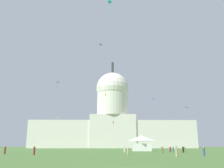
{
  "coord_description": "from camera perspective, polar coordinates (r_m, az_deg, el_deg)",
  "views": [
    {
      "loc": [
        -1.99,
        -20.13,
        1.78
      ],
      "look_at": [
        0.42,
        94.27,
        29.68
      ],
      "focal_mm": 40.63,
      "sensor_mm": 36.0,
      "label": 1
    }
  ],
  "objects": [
    {
      "name": "person_tan_near_tree_east",
      "position": [
        44.31,
        14.31,
        -14.58
      ],
      "size": [
        0.49,
        0.49,
        1.69
      ],
      "rotation": [
        0.0,
        0.0,
        2.23
      ],
      "color": "tan",
      "rests_on": "ground_plane"
    },
    {
      "name": "kite_black_low",
      "position": [
        130.2,
        0.52,
        -7.29
      ],
      "size": [
        1.08,
        1.67,
        4.49
      ],
      "rotation": [
        0.0,
        0.0,
        1.52
      ],
      "color": "black"
    },
    {
      "name": "person_tan_back_right",
      "position": [
        52.23,
        3.63,
        -14.88
      ],
      "size": [
        0.46,
        0.46,
        1.48
      ],
      "rotation": [
        0.0,
        0.0,
        2.69
      ],
      "color": "tan",
      "rests_on": "ground_plane"
    },
    {
      "name": "event_tent",
      "position": [
        88.63,
        6.68,
        -13.11
      ],
      "size": [
        6.91,
        6.15,
        5.12
      ],
      "rotation": [
        0.0,
        0.0,
        -0.07
      ],
      "color": "white",
      "rests_on": "ground_plane"
    },
    {
      "name": "person_black_back_left",
      "position": [
        71.53,
        15.7,
        -14.01
      ],
      "size": [
        0.5,
        0.5,
        1.71
      ],
      "rotation": [
        0.0,
        0.0,
        4.51
      ],
      "color": "black",
      "rests_on": "ground_plane"
    },
    {
      "name": "kite_magenta_low",
      "position": [
        159.76,
        0.28,
        -8.67
      ],
      "size": [
        0.77,
        0.79,
        3.03
      ],
      "rotation": [
        0.0,
        0.0,
        2.93
      ],
      "color": "#D1339E"
    },
    {
      "name": "kite_white_low",
      "position": [
        148.19,
        12.61,
        -7.11
      ],
      "size": [
        1.7,
        1.46,
        0.22
      ],
      "rotation": [
        0.0,
        0.0,
        5.77
      ],
      "color": "white"
    },
    {
      "name": "person_denim_deep_crowd",
      "position": [
        47.16,
        19.89,
        -14.21
      ],
      "size": [
        0.36,
        0.36,
        1.53
      ],
      "rotation": [
        0.0,
        0.0,
        1.69
      ],
      "color": "#3D5684",
      "rests_on": "ground_plane"
    },
    {
      "name": "person_olive_lawn_far_left",
      "position": [
        76.93,
        16.02,
        -14.0
      ],
      "size": [
        0.53,
        0.53,
        1.52
      ],
      "rotation": [
        0.0,
        0.0,
        5.29
      ],
      "color": "olive",
      "rests_on": "ground_plane"
    },
    {
      "name": "person_maroon_near_tent",
      "position": [
        77.59,
        12.98,
        -14.14
      ],
      "size": [
        0.66,
        0.66,
        1.63
      ],
      "rotation": [
        0.0,
        0.0,
        0.58
      ],
      "color": "maroon",
      "rests_on": "ground_plane"
    },
    {
      "name": "person_white_edge_west",
      "position": [
        72.8,
        2.83,
        -14.48
      ],
      "size": [
        0.47,
        0.47,
        1.68
      ],
      "rotation": [
        0.0,
        0.0,
        3.42
      ],
      "color": "silver",
      "rests_on": "ground_plane"
    },
    {
      "name": "kite_gold_mid",
      "position": [
        160.95,
        -12.16,
        -7.5
      ],
      "size": [
        0.67,
        0.23,
        2.39
      ],
      "rotation": [
        0.0,
        0.0,
        2.19
      ],
      "color": "gold"
    },
    {
      "name": "person_teal_lawn_far_right",
      "position": [
        70.33,
        13.61,
        -14.12
      ],
      "size": [
        0.43,
        0.43,
        1.73
      ],
      "rotation": [
        0.0,
        0.0,
        0.41
      ],
      "color": "#1E757A",
      "rests_on": "ground_plane"
    },
    {
      "name": "person_denim_back_center",
      "position": [
        55.5,
        19.97,
        -14.02
      ],
      "size": [
        0.47,
        0.47,
        1.57
      ],
      "rotation": [
        0.0,
        0.0,
        1.47
      ],
      "color": "#3D5684",
      "rests_on": "ground_plane"
    },
    {
      "name": "kite_lime_mid",
      "position": [
        102.75,
        -2.9,
        -0.85
      ],
      "size": [
        0.39,
        0.74,
        0.86
      ],
      "rotation": [
        0.0,
        0.0,
        4.47
      ],
      "color": "#8CD133"
    },
    {
      "name": "person_maroon_near_tree_west",
      "position": [
        53.03,
        -17.1,
        -14.16
      ],
      "size": [
        0.52,
        0.52,
        1.77
      ],
      "rotation": [
        0.0,
        0.0,
        5.78
      ],
      "color": "maroon",
      "rests_on": "ground_plane"
    },
    {
      "name": "person_olive_front_left",
      "position": [
        63.54,
        11.26,
        -14.41
      ],
      "size": [
        0.55,
        0.55,
        1.6
      ],
      "rotation": [
        0.0,
        0.0,
        4.92
      ],
      "color": "olive",
      "rests_on": "ground_plane"
    },
    {
      "name": "kite_cyan_mid",
      "position": [
        135.58,
        14.51,
        -2.4
      ],
      "size": [
        1.44,
        1.32,
        0.26
      ],
      "rotation": [
        0.0,
        0.0,
        2.61
      ],
      "color": "#33BCDB"
    },
    {
      "name": "kite_blue_mid",
      "position": [
        85.73,
        -2.25,
        8.78
      ],
      "size": [
        1.06,
        1.44,
        0.3
      ],
      "rotation": [
        0.0,
        0.0,
        1.28
      ],
      "color": "blue"
    },
    {
      "name": "kite_gold_low",
      "position": [
        99.23,
        16.53,
        -5.34
      ],
      "size": [
        1.4,
        1.16,
        3.81
      ],
      "rotation": [
        0.0,
        0.0,
        6.13
      ],
      "color": "gold"
    },
    {
      "name": "kite_green_mid",
      "position": [
        108.48,
        -12.32,
        0.22
      ],
      "size": [
        1.66,
        1.55,
        3.36
      ],
      "rotation": [
        0.0,
        0.0,
        5.62
      ],
      "color": "green"
    },
    {
      "name": "kite_turquoise_mid",
      "position": [
        53.73,
        -0.52,
        18.23
      ],
      "size": [
        0.69,
        0.71,
        3.12
      ],
      "rotation": [
        0.0,
        0.0,
        3.12
      ],
      "color": "teal"
    },
    {
      "name": "kite_yellow_mid",
      "position": [
        155.88,
        -1.5,
        -2.41
      ],
      "size": [
        0.88,
        0.32,
        1.33
      ],
      "rotation": [
        0.0,
        0.0,
        5.59
      ],
      "color": "yellow"
    },
    {
      "name": "person_maroon_front_center",
      "position": [
        60.49,
        -22.94,
        -13.57
      ],
      "size": [
        0.49,
        0.49,
        1.75
      ],
      "rotation": [
        0.0,
        0.0,
        1.17
      ],
      "color": "maroon",
      "rests_on": "ground_plane"
    },
    {
      "name": "kite_violet_mid",
      "position": [
        125.25,
        9.31,
        -3.29
      ],
      "size": [
        0.52,
        0.8,
        1.03
      ],
      "rotation": [
        0.0,
        0.0,
        4.58
      ],
      "color": "purple"
    },
    {
      "name": "capitol_building",
      "position": [
        195.1,
        0.12,
        -8.42
      ],
      "size": [
        122.39,
        25.33,
        67.05
      ],
      "color": "silver",
      "rests_on": "ground_plane"
    }
  ]
}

